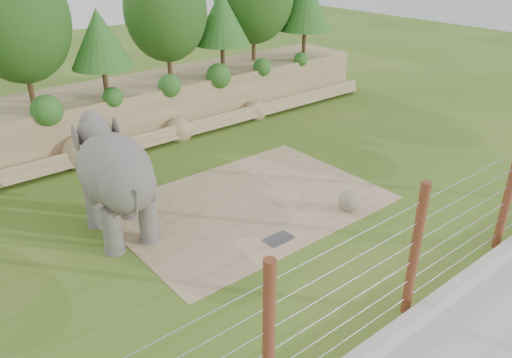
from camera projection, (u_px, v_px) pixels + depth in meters
ground at (293, 241)px, 16.91m from camera, size 90.00×90.00×0.00m
back_embankment at (127, 57)px, 24.27m from camera, size 30.00×5.52×8.77m
dirt_patch at (250, 203)px, 19.27m from camera, size 10.00×7.00×0.02m
drain_grate at (279, 239)px, 16.99m from camera, size 1.00×0.60×0.03m
elephant at (117, 184)px, 16.60m from camera, size 2.53×4.83×3.75m
stone_ball at (348, 201)px, 18.63m from camera, size 0.78×0.78×0.78m
retaining_wall at (422, 314)px, 13.34m from camera, size 26.00×0.35×0.50m
barrier_fence at (415, 251)px, 12.91m from camera, size 20.26×0.26×4.00m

